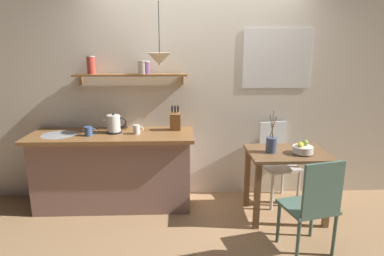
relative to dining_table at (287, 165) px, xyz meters
name	(u,v)px	position (x,y,z in m)	size (l,w,h in m)	color
ground_plane	(202,217)	(-0.91, 0.00, -0.60)	(14.00, 14.00, 0.00)	#A87F56
back_wall	(216,87)	(-0.70, 0.65, 0.76)	(6.80, 0.11, 2.70)	silver
kitchen_counter	(114,169)	(-1.91, 0.32, -0.15)	(1.83, 0.63, 0.88)	gray
wall_shelf	(128,71)	(-1.72, 0.49, 0.96)	(1.27, 0.20, 0.33)	brown
dining_table	(287,165)	(0.00, 0.00, 0.00)	(0.83, 0.60, 0.75)	brown
dining_chair_near	(314,203)	(0.02, -0.69, -0.09)	(0.50, 0.47, 0.91)	#4C6B5B
dining_chair_far	(276,158)	(0.01, 0.42, -0.07)	(0.47, 0.49, 0.95)	silver
fruit_bowl	(303,149)	(0.13, -0.08, 0.21)	(0.21, 0.21, 0.14)	silver
twig_vase	(271,145)	(-0.18, -0.02, 0.23)	(0.11, 0.11, 0.45)	#475675
electric_kettle	(114,124)	(-1.88, 0.33, 0.39)	(0.25, 0.17, 0.23)	black
knife_block	(175,121)	(-1.19, 0.43, 0.40)	(0.12, 0.15, 0.29)	brown
coffee_mug_by_sink	(89,131)	(-2.13, 0.22, 0.33)	(0.13, 0.09, 0.10)	#3D5B89
coffee_mug_spare	(137,129)	(-1.62, 0.28, 0.34)	(0.12, 0.08, 0.10)	white
pendant_lamp	(160,59)	(-1.35, 0.27, 1.10)	(0.26, 0.26, 0.65)	black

